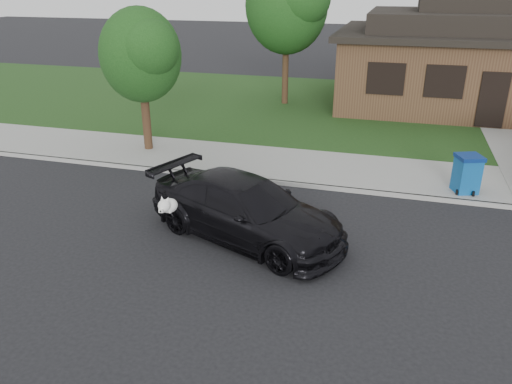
# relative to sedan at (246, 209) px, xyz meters

# --- Properties ---
(ground) EXTENTS (120.00, 120.00, 0.00)m
(ground) POSITION_rel_sedan_xyz_m (2.51, -0.21, -0.70)
(ground) COLOR black
(ground) RESTS_ON ground
(sidewalk) EXTENTS (60.00, 3.00, 0.12)m
(sidewalk) POSITION_rel_sedan_xyz_m (2.51, 4.79, -0.64)
(sidewalk) COLOR gray
(sidewalk) RESTS_ON ground
(curb) EXTENTS (60.00, 0.12, 0.12)m
(curb) POSITION_rel_sedan_xyz_m (2.51, 3.29, -0.64)
(curb) COLOR gray
(curb) RESTS_ON ground
(lawn) EXTENTS (60.00, 13.00, 0.13)m
(lawn) POSITION_rel_sedan_xyz_m (2.51, 12.79, -0.63)
(lawn) COLOR #193814
(lawn) RESTS_ON ground
(sedan) EXTENTS (5.16, 3.57, 1.39)m
(sedan) POSITION_rel_sedan_xyz_m (0.00, 0.00, 0.00)
(sedan) COLOR black
(sedan) RESTS_ON ground
(recycling_bin) EXTENTS (0.80, 0.80, 1.04)m
(recycling_bin) POSITION_rel_sedan_xyz_m (5.03, 3.89, -0.05)
(recycling_bin) COLOR #0D4D90
(recycling_bin) RESTS_ON sidewalk
(house) EXTENTS (12.60, 8.60, 4.65)m
(house) POSITION_rel_sedan_xyz_m (6.51, 14.78, 1.44)
(house) COLOR #422B1C
(house) RESTS_ON ground
(tree_0) EXTENTS (3.78, 3.60, 6.34)m
(tree_0) POSITION_rel_sedan_xyz_m (-1.82, 12.66, 3.78)
(tree_0) COLOR #332114
(tree_0) RESTS_ON ground
(tree_2) EXTENTS (2.73, 2.60, 4.59)m
(tree_2) POSITION_rel_sedan_xyz_m (-4.87, 4.90, 2.57)
(tree_2) COLOR #332114
(tree_2) RESTS_ON ground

